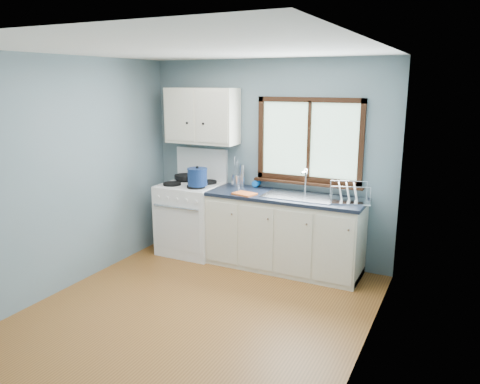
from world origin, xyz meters
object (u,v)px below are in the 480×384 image
at_px(gas_range, 191,216).
at_px(base_cabinets, 284,236).
at_px(sink, 300,202).
at_px(dish_rack, 349,197).
at_px(skillet, 184,177).
at_px(thermos, 242,176).
at_px(stockpot, 197,177).
at_px(utensil_crock, 236,180).

bearing_deg(gas_range, base_cabinets, 0.82).
bearing_deg(sink, dish_rack, 1.46).
relative_size(skillet, thermos, 1.45).
relative_size(gas_range, dish_rack, 2.67).
relative_size(gas_range, base_cabinets, 0.74).
relative_size(sink, skillet, 2.06).
bearing_deg(stockpot, thermos, 38.37).
distance_m(utensil_crock, dish_rack, 1.48).
bearing_deg(thermos, gas_range, -162.20).
distance_m(sink, utensil_crock, 0.93).
bearing_deg(stockpot, dish_rack, 5.54).
bearing_deg(sink, base_cabinets, 179.87).
bearing_deg(utensil_crock, gas_range, -162.77).
relative_size(base_cabinets, thermos, 6.61).
height_order(stockpot, dish_rack, stockpot).
relative_size(gas_range, thermos, 4.86).
distance_m(base_cabinets, thermos, 0.95).
relative_size(base_cabinets, dish_rack, 3.63).
relative_size(gas_range, sink, 1.62).
height_order(gas_range, utensil_crock, gas_range).
height_order(base_cabinets, utensil_crock, utensil_crock).
height_order(sink, stockpot, sink).
bearing_deg(dish_rack, sink, 163.35).
distance_m(gas_range, skillet, 0.54).
bearing_deg(utensil_crock, thermos, 22.37).
relative_size(base_cabinets, sink, 2.20).
bearing_deg(utensil_crock, stockpot, -139.25).
xyz_separation_m(sink, thermos, (-0.84, 0.19, 0.20)).
relative_size(skillet, dish_rack, 0.80).
xyz_separation_m(base_cabinets, skillet, (-1.48, 0.11, 0.58)).
bearing_deg(dish_rack, base_cabinets, 162.97).
height_order(gas_range, base_cabinets, gas_range).
xyz_separation_m(gas_range, sink, (1.49, 0.02, 0.37)).
height_order(base_cabinets, thermos, thermos).
xyz_separation_m(gas_range, base_cabinets, (1.31, 0.02, -0.08)).
bearing_deg(dish_rack, thermos, 154.84).
xyz_separation_m(sink, stockpot, (-1.29, -0.17, 0.21)).
height_order(skillet, utensil_crock, utensil_crock).
height_order(stockpot, utensil_crock, utensil_crock).
bearing_deg(skillet, utensil_crock, 9.69).
relative_size(base_cabinets, stockpot, 6.48).
bearing_deg(utensil_crock, dish_rack, -5.63).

